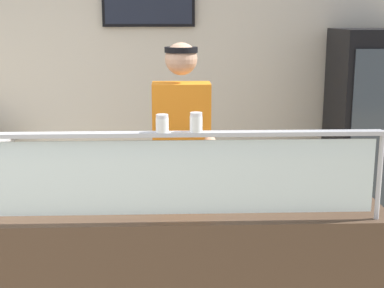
{
  "coord_description": "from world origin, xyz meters",
  "views": [
    {
      "loc": [
        1.05,
        -2.54,
        1.93
      ],
      "look_at": [
        1.17,
        0.43,
        1.25
      ],
      "focal_mm": 52.97,
      "sensor_mm": 36.0,
      "label": 1
    }
  ],
  "objects_px": {
    "pizza_server": "(178,190)",
    "parmesan_shaker": "(162,124)",
    "pizza_tray": "(180,192)",
    "worker_figure": "(182,157)",
    "pepper_flake_shaker": "(196,123)",
    "drink_fridge": "(368,135)"
  },
  "relations": [
    {
      "from": "pizza_server",
      "to": "pepper_flake_shaker",
      "type": "relative_size",
      "value": 3.04
    },
    {
      "from": "pizza_server",
      "to": "worker_figure",
      "type": "height_order",
      "value": "worker_figure"
    },
    {
      "from": "worker_figure",
      "to": "drink_fridge",
      "type": "distance_m",
      "value": 1.96
    },
    {
      "from": "parmesan_shaker",
      "to": "worker_figure",
      "type": "xyz_separation_m",
      "value": [
        0.12,
        1.07,
        -0.43
      ]
    },
    {
      "from": "pizza_server",
      "to": "parmesan_shaker",
      "type": "relative_size",
      "value": 3.34
    },
    {
      "from": "pepper_flake_shaker",
      "to": "worker_figure",
      "type": "distance_m",
      "value": 1.15
    },
    {
      "from": "pizza_server",
      "to": "parmesan_shaker",
      "type": "xyz_separation_m",
      "value": [
        -0.08,
        -0.39,
        0.44
      ]
    },
    {
      "from": "pepper_flake_shaker",
      "to": "drink_fridge",
      "type": "relative_size",
      "value": 0.05
    },
    {
      "from": "pizza_tray",
      "to": "worker_figure",
      "type": "xyz_separation_m",
      "value": [
        0.03,
        0.66,
        0.04
      ]
    },
    {
      "from": "pizza_tray",
      "to": "worker_figure",
      "type": "relative_size",
      "value": 0.25
    },
    {
      "from": "pizza_tray",
      "to": "pizza_server",
      "type": "xyz_separation_m",
      "value": [
        -0.01,
        -0.02,
        0.02
      ]
    },
    {
      "from": "pizza_server",
      "to": "parmesan_shaker",
      "type": "bearing_deg",
      "value": -88.87
    },
    {
      "from": "pizza_tray",
      "to": "pepper_flake_shaker",
      "type": "xyz_separation_m",
      "value": [
        0.07,
        -0.41,
        0.47
      ]
    },
    {
      "from": "parmesan_shaker",
      "to": "worker_figure",
      "type": "distance_m",
      "value": 1.16
    },
    {
      "from": "pizza_server",
      "to": "parmesan_shaker",
      "type": "distance_m",
      "value": 0.59
    },
    {
      "from": "parmesan_shaker",
      "to": "drink_fridge",
      "type": "bearing_deg",
      "value": 50.65
    },
    {
      "from": "pizza_tray",
      "to": "worker_figure",
      "type": "height_order",
      "value": "worker_figure"
    },
    {
      "from": "pepper_flake_shaker",
      "to": "parmesan_shaker",
      "type": "bearing_deg",
      "value": 180.0
    },
    {
      "from": "worker_figure",
      "to": "drink_fridge",
      "type": "relative_size",
      "value": 0.97
    },
    {
      "from": "pizza_server",
      "to": "pepper_flake_shaker",
      "type": "height_order",
      "value": "pepper_flake_shaker"
    },
    {
      "from": "drink_fridge",
      "to": "pizza_server",
      "type": "bearing_deg",
      "value": -133.75
    },
    {
      "from": "parmesan_shaker",
      "to": "worker_figure",
      "type": "bearing_deg",
      "value": 83.84
    }
  ]
}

